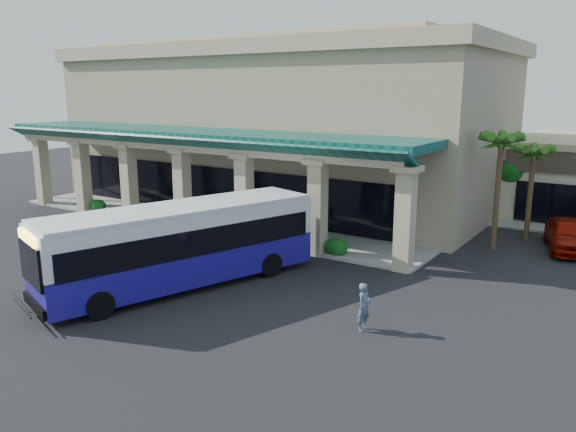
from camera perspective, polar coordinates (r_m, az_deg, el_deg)
The scene contains 10 objects.
ground at distance 24.65m, azimuth -6.31°, elevation -6.26°, with size 110.00×110.00×0.00m, color black.
main_building at distance 40.98m, azimuth -0.68°, elevation 9.50°, with size 30.80×14.80×11.35m, color tan, non-canonical shape.
arcade at distance 34.11m, azimuth -9.44°, elevation 3.89°, with size 30.00×6.20×5.70m, color #0A3F39, non-canonical shape.
palm_0 at distance 29.90m, azimuth 20.55°, elevation 2.89°, with size 2.40×2.40×6.60m, color #285617, non-canonical shape.
palm_1 at distance 32.67m, azimuth 23.43°, elevation 2.72°, with size 2.40×2.40×5.80m, color #285617, non-canonical shape.
palm_2 at distance 45.01m, azimuth -23.43°, elevation 5.45°, with size 2.40×2.40×6.20m, color #285617, non-canonical shape.
broadleaf_tree at distance 37.97m, azimuth 21.81°, elevation 3.36°, with size 2.60×2.60×4.81m, color #104813, non-canonical shape.
transit_bus at distance 23.44m, azimuth -10.70°, elevation -3.06°, with size 2.83×12.18×3.40m, color navy, non-canonical shape.
pedestrian at distance 19.32m, azimuth 7.74°, elevation -9.14°, with size 0.61×0.40×1.66m, color #4B5A73.
car_silver at distance 31.67m, azimuth 26.61°, elevation -1.70°, with size 1.97×4.90×1.67m, color #8B0E04.
Camera 1 is at (15.08, -17.78, 7.99)m, focal length 35.00 mm.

